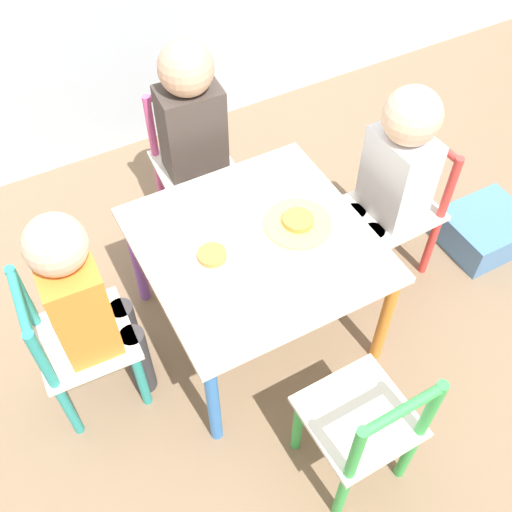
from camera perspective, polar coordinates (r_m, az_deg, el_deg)
name	(u,v)px	position (r m, az deg, el deg)	size (l,w,h in m)	color
ground_plane	(256,324)	(2.02, 0.00, -6.49)	(6.00, 6.00, 0.00)	#7F664C
kids_table	(256,254)	(1.72, 0.00, 0.21)	(0.63, 0.63, 0.42)	silver
chair_red	(398,210)	(2.05, 13.38, 4.30)	(0.27, 0.27, 0.53)	silver
chair_teal	(78,345)	(1.74, -16.62, -8.15)	(0.27, 0.27, 0.53)	silver
chair_pink	(192,165)	(2.16, -6.10, 8.61)	(0.28, 0.28, 0.53)	silver
chair_green	(363,427)	(1.59, 10.18, -15.77)	(0.27, 0.27, 0.53)	silver
child_right	(394,172)	(1.88, 13.04, 7.76)	(0.22, 0.21, 0.75)	#7A6B5B
child_left	(85,300)	(1.60, -15.94, -4.05)	(0.21, 0.21, 0.74)	#38383D
child_back	(193,129)	(1.99, -5.97, 11.96)	(0.21, 0.22, 0.76)	#4C608E
plate_right	(298,223)	(1.72, 4.00, 3.19)	(0.20, 0.20, 0.03)	#EADB66
plate_left	(212,257)	(1.64, -4.20, -0.14)	(0.18, 0.18, 0.03)	white
storage_bin	(485,230)	(2.35, 20.94, 2.34)	(0.29, 0.25, 0.13)	#4C7FB7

